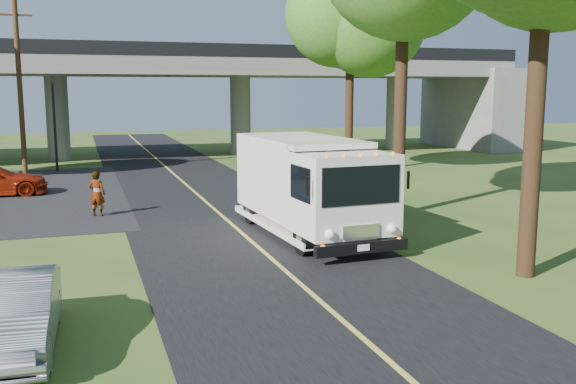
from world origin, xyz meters
name	(u,v)px	position (x,y,z in m)	size (l,w,h in m)	color
ground	(332,313)	(0.00, 0.00, 0.00)	(120.00, 120.00, 0.00)	#36521D
road	(226,219)	(0.00, 10.00, 0.01)	(7.00, 90.00, 0.02)	black
lane_line	(226,219)	(0.00, 10.00, 0.03)	(0.12, 90.00, 0.01)	gold
overpass	(152,89)	(0.00, 32.00, 4.56)	(54.00, 10.00, 7.30)	slate
traffic_signal	(54,114)	(-6.00, 26.00, 3.20)	(0.18, 0.22, 5.20)	black
utility_pole	(20,88)	(-7.50, 24.00, 4.59)	(1.60, 0.26, 9.00)	#472D19
tree_right_far	(356,16)	(9.21, 19.84, 8.30)	(5.77, 5.67, 10.99)	#382314
step_van	(309,183)	(1.95, 6.82, 1.64)	(3.10, 7.35, 3.02)	silver
silver_sedan	(13,314)	(-6.00, 0.00, 0.65)	(1.38, 3.94, 1.30)	gray
pedestrian	(97,194)	(-4.24, 12.00, 0.83)	(0.60, 0.40, 1.65)	gray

